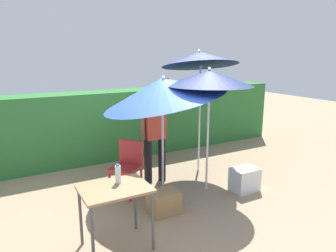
{
  "coord_description": "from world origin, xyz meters",
  "views": [
    {
      "loc": [
        -2.5,
        -4.2,
        2.3
      ],
      "look_at": [
        0.0,
        0.3,
        1.1
      ],
      "focal_mm": 33.4,
      "sensor_mm": 36.0,
      "label": 1
    }
  ],
  "objects_px": {
    "cooler_box": "(245,180)",
    "folding_table": "(115,195)",
    "umbrella_yellow": "(200,59)",
    "crate_cardboard": "(164,202)",
    "umbrella_rainbow": "(163,89)",
    "bottle_water": "(118,174)",
    "person_vendor": "(155,132)",
    "umbrella_orange": "(209,78)",
    "chair_plastic": "(127,164)"
  },
  "relations": [
    {
      "from": "umbrella_yellow",
      "to": "crate_cardboard",
      "type": "xyz_separation_m",
      "value": [
        -1.43,
        -1.21,
        -2.02
      ]
    },
    {
      "from": "umbrella_rainbow",
      "to": "umbrella_orange",
      "type": "bearing_deg",
      "value": -33.28
    },
    {
      "from": "cooler_box",
      "to": "crate_cardboard",
      "type": "distance_m",
      "value": 1.58
    },
    {
      "from": "umbrella_orange",
      "to": "umbrella_yellow",
      "type": "bearing_deg",
      "value": 64.94
    },
    {
      "from": "chair_plastic",
      "to": "crate_cardboard",
      "type": "distance_m",
      "value": 0.97
    },
    {
      "from": "umbrella_orange",
      "to": "crate_cardboard",
      "type": "xyz_separation_m",
      "value": [
        -1.03,
        -0.36,
        -1.74
      ]
    },
    {
      "from": "umbrella_orange",
      "to": "umbrella_yellow",
      "type": "relative_size",
      "value": 0.84
    },
    {
      "from": "umbrella_yellow",
      "to": "umbrella_orange",
      "type": "bearing_deg",
      "value": -115.06
    },
    {
      "from": "umbrella_orange",
      "to": "person_vendor",
      "type": "bearing_deg",
      "value": 129.09
    },
    {
      "from": "person_vendor",
      "to": "chair_plastic",
      "type": "bearing_deg",
      "value": -160.71
    },
    {
      "from": "chair_plastic",
      "to": "cooler_box",
      "type": "height_order",
      "value": "chair_plastic"
    },
    {
      "from": "umbrella_orange",
      "to": "cooler_box",
      "type": "bearing_deg",
      "value": -32.36
    },
    {
      "from": "umbrella_rainbow",
      "to": "umbrella_yellow",
      "type": "relative_size",
      "value": 0.87
    },
    {
      "from": "cooler_box",
      "to": "bottle_water",
      "type": "relative_size",
      "value": 1.87
    },
    {
      "from": "bottle_water",
      "to": "umbrella_orange",
      "type": "bearing_deg",
      "value": 21.04
    },
    {
      "from": "crate_cardboard",
      "to": "bottle_water",
      "type": "relative_size",
      "value": 1.79
    },
    {
      "from": "umbrella_rainbow",
      "to": "cooler_box",
      "type": "height_order",
      "value": "umbrella_rainbow"
    },
    {
      "from": "umbrella_rainbow",
      "to": "folding_table",
      "type": "relative_size",
      "value": 2.7
    },
    {
      "from": "cooler_box",
      "to": "folding_table",
      "type": "relative_size",
      "value": 0.56
    },
    {
      "from": "umbrella_yellow",
      "to": "chair_plastic",
      "type": "relative_size",
      "value": 2.78
    },
    {
      "from": "person_vendor",
      "to": "bottle_water",
      "type": "relative_size",
      "value": 7.83
    },
    {
      "from": "umbrella_orange",
      "to": "chair_plastic",
      "type": "xyz_separation_m",
      "value": [
        -1.23,
        0.53,
        -1.41
      ]
    },
    {
      "from": "umbrella_rainbow",
      "to": "bottle_water",
      "type": "distance_m",
      "value": 1.85
    },
    {
      "from": "crate_cardboard",
      "to": "umbrella_orange",
      "type": "bearing_deg",
      "value": 19.23
    },
    {
      "from": "chair_plastic",
      "to": "bottle_water",
      "type": "relative_size",
      "value": 3.71
    },
    {
      "from": "person_vendor",
      "to": "folding_table",
      "type": "height_order",
      "value": "person_vendor"
    },
    {
      "from": "umbrella_orange",
      "to": "crate_cardboard",
      "type": "relative_size",
      "value": 4.85
    },
    {
      "from": "umbrella_orange",
      "to": "bottle_water",
      "type": "relative_size",
      "value": 8.71
    },
    {
      "from": "umbrella_rainbow",
      "to": "person_vendor",
      "type": "distance_m",
      "value": 0.87
    },
    {
      "from": "crate_cardboard",
      "to": "bottle_water",
      "type": "xyz_separation_m",
      "value": [
        -0.81,
        -0.35,
        0.72
      ]
    },
    {
      "from": "folding_table",
      "to": "bottle_water",
      "type": "bearing_deg",
      "value": 52.39
    },
    {
      "from": "person_vendor",
      "to": "bottle_water",
      "type": "height_order",
      "value": "person_vendor"
    },
    {
      "from": "bottle_water",
      "to": "folding_table",
      "type": "bearing_deg",
      "value": -127.61
    },
    {
      "from": "umbrella_yellow",
      "to": "person_vendor",
      "type": "height_order",
      "value": "umbrella_yellow"
    },
    {
      "from": "cooler_box",
      "to": "crate_cardboard",
      "type": "xyz_separation_m",
      "value": [
        -1.58,
        -0.01,
        -0.03
      ]
    },
    {
      "from": "chair_plastic",
      "to": "cooler_box",
      "type": "distance_m",
      "value": 2.01
    },
    {
      "from": "cooler_box",
      "to": "bottle_water",
      "type": "height_order",
      "value": "bottle_water"
    },
    {
      "from": "umbrella_rainbow",
      "to": "crate_cardboard",
      "type": "height_order",
      "value": "umbrella_rainbow"
    },
    {
      "from": "crate_cardboard",
      "to": "folding_table",
      "type": "relative_size",
      "value": 0.54
    },
    {
      "from": "umbrella_rainbow",
      "to": "folding_table",
      "type": "xyz_separation_m",
      "value": [
        -1.29,
        -1.22,
        -1.05
      ]
    },
    {
      "from": "person_vendor",
      "to": "bottle_water",
      "type": "distance_m",
      "value": 1.9
    },
    {
      "from": "umbrella_orange",
      "to": "crate_cardboard",
      "type": "distance_m",
      "value": 2.05
    },
    {
      "from": "umbrella_orange",
      "to": "person_vendor",
      "type": "height_order",
      "value": "umbrella_orange"
    },
    {
      "from": "umbrella_rainbow",
      "to": "chair_plastic",
      "type": "xyz_separation_m",
      "value": [
        -0.61,
        0.12,
        -1.22
      ]
    },
    {
      "from": "umbrella_orange",
      "to": "umbrella_yellow",
      "type": "distance_m",
      "value": 0.98
    },
    {
      "from": "umbrella_rainbow",
      "to": "cooler_box",
      "type": "xyz_separation_m",
      "value": [
        1.17,
        -0.76,
        -1.53
      ]
    },
    {
      "from": "umbrella_rainbow",
      "to": "crate_cardboard",
      "type": "xyz_separation_m",
      "value": [
        -0.41,
        -0.77,
        -1.56
      ]
    },
    {
      "from": "umbrella_yellow",
      "to": "crate_cardboard",
      "type": "bearing_deg",
      "value": -139.66
    },
    {
      "from": "folding_table",
      "to": "umbrella_rainbow",
      "type": "bearing_deg",
      "value": 43.33
    },
    {
      "from": "cooler_box",
      "to": "bottle_water",
      "type": "xyz_separation_m",
      "value": [
        -2.38,
        -0.36,
        0.69
      ]
    }
  ]
}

